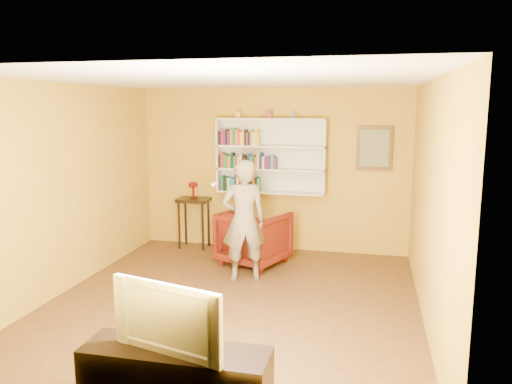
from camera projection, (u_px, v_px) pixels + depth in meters
room_shell at (232, 223)px, 6.00m from camera, size 5.30×5.80×2.88m
bookshelf at (271, 156)px, 8.22m from camera, size 1.80×0.29×1.23m
books_row_lower at (240, 184)px, 8.31m from camera, size 0.70×0.19×0.27m
books_row_middle at (247, 162)px, 8.21m from camera, size 0.97×0.19×0.27m
books_row_upper at (239, 138)px, 8.18m from camera, size 0.68×0.19×0.27m
ornament_left at (239, 115)px, 8.17m from camera, size 0.08×0.08×0.10m
ornament_centre at (269, 114)px, 8.05m from camera, size 0.09×0.09×0.12m
ornament_right at (293, 115)px, 7.97m from camera, size 0.07×0.07×0.09m
framed_painting at (374, 148)px, 7.87m from camera, size 0.55×0.05×0.70m
console_table at (194, 207)px, 8.51m from camera, size 0.53×0.40×0.86m
ruby_lustre at (193, 186)px, 8.45m from camera, size 0.18×0.18×0.28m
armchair at (254, 238)px, 7.64m from camera, size 1.16×1.18×0.83m
person at (244, 220)px, 6.88m from camera, size 0.72×0.61×1.69m
game_remote at (215, 184)px, 6.52m from camera, size 0.04×0.15×0.04m
tv_cabinet at (176, 380)px, 3.93m from camera, size 1.49×0.45×0.53m
television at (174, 315)px, 3.84m from camera, size 0.98×0.38×0.56m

